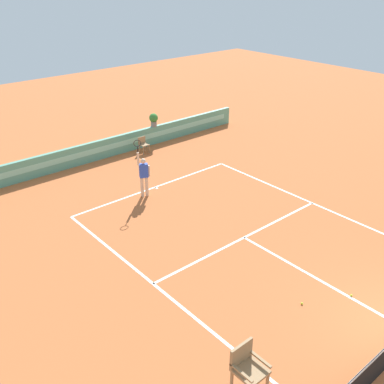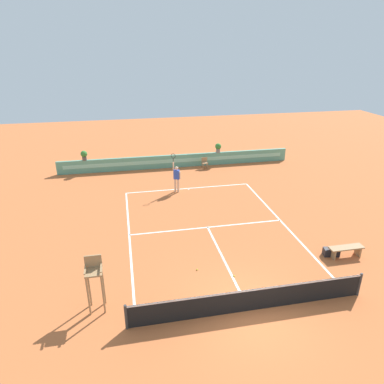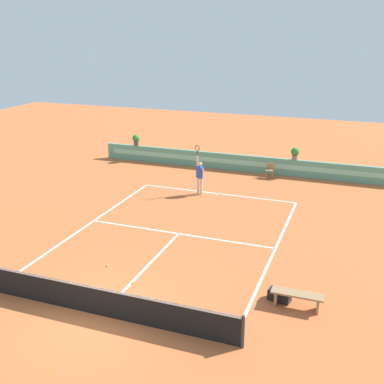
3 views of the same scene
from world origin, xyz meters
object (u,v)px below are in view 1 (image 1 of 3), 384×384
ball_kid_chair (143,144)px  tennis_ball_near_baseline (351,295)px  umpire_chair (247,379)px  tennis_ball_mid_court (302,303)px  potted_plant_right (154,119)px  tennis_player (144,174)px

ball_kid_chair → tennis_ball_near_baseline: (-1.95, -13.61, -0.44)m
umpire_chair → ball_kid_chair: bearing=62.7°
tennis_ball_mid_court → potted_plant_right: (4.63, 13.60, 1.38)m
tennis_ball_near_baseline → ball_kid_chair: bearing=81.8°
ball_kid_chair → potted_plant_right: potted_plant_right is taller
umpire_chair → potted_plant_right: size_ratio=2.96×
umpire_chair → potted_plant_right: (8.69, 15.13, 0.07)m
umpire_chair → tennis_ball_mid_court: bearing=20.6°
tennis_player → tennis_ball_mid_court: size_ratio=38.01×
tennis_player → tennis_ball_near_baseline: (0.91, -9.44, -1.02)m
potted_plant_right → ball_kid_chair: bearing=-149.7°
umpire_chair → ball_kid_chair: umpire_chair is taller
ball_kid_chair → tennis_player: bearing=-124.5°
umpire_chair → potted_plant_right: bearing=60.1°
umpire_chair → tennis_player: size_ratio=0.83×
tennis_ball_near_baseline → tennis_ball_mid_court: size_ratio=1.00×
tennis_player → potted_plant_right: 6.40m
tennis_ball_mid_court → umpire_chair: bearing=-159.4°
umpire_chair → ball_kid_chair: (7.44, 14.39, -0.86)m
umpire_chair → ball_kid_chair: 16.23m
tennis_player → tennis_ball_mid_court: tennis_player is taller
tennis_ball_mid_court → ball_kid_chair: bearing=75.3°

